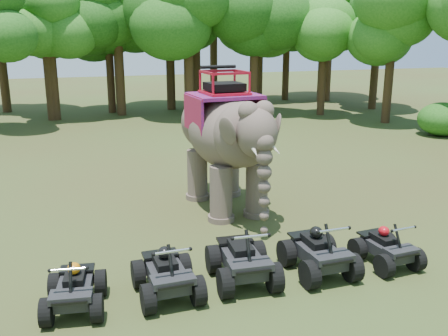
{
  "coord_description": "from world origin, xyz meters",
  "views": [
    {
      "loc": [
        -4.09,
        -11.03,
        5.41
      ],
      "look_at": [
        0.0,
        1.2,
        1.9
      ],
      "focal_mm": 40.0,
      "sensor_mm": 36.0,
      "label": 1
    }
  ],
  "objects_px": {
    "atv_1": "(167,267)",
    "atv_4": "(387,242)",
    "atv_3": "(319,246)",
    "elephant": "(226,140)",
    "atv_2": "(243,253)",
    "atv_0": "(74,283)"
  },
  "relations": [
    {
      "from": "atv_1",
      "to": "atv_2",
      "type": "relative_size",
      "value": 0.94
    },
    {
      "from": "atv_0",
      "to": "atv_3",
      "type": "relative_size",
      "value": 0.88
    },
    {
      "from": "atv_0",
      "to": "atv_3",
      "type": "distance_m",
      "value": 5.42
    },
    {
      "from": "atv_1",
      "to": "atv_3",
      "type": "distance_m",
      "value": 3.55
    },
    {
      "from": "elephant",
      "to": "atv_1",
      "type": "xyz_separation_m",
      "value": [
        -2.97,
        -4.92,
        -1.55
      ]
    },
    {
      "from": "atv_4",
      "to": "atv_1",
      "type": "bearing_deg",
      "value": 173.96
    },
    {
      "from": "atv_1",
      "to": "atv_2",
      "type": "bearing_deg",
      "value": 1.53
    },
    {
      "from": "atv_0",
      "to": "atv_2",
      "type": "relative_size",
      "value": 0.86
    },
    {
      "from": "atv_4",
      "to": "atv_2",
      "type": "bearing_deg",
      "value": 171.6
    },
    {
      "from": "atv_1",
      "to": "atv_4",
      "type": "xyz_separation_m",
      "value": [
        5.3,
        -0.23,
        -0.08
      ]
    },
    {
      "from": "atv_1",
      "to": "atv_4",
      "type": "distance_m",
      "value": 5.3
    },
    {
      "from": "atv_2",
      "to": "atv_4",
      "type": "relative_size",
      "value": 1.2
    },
    {
      "from": "atv_1",
      "to": "atv_3",
      "type": "relative_size",
      "value": 0.97
    },
    {
      "from": "atv_0",
      "to": "atv_1",
      "type": "height_order",
      "value": "atv_1"
    },
    {
      "from": "atv_0",
      "to": "atv_2",
      "type": "height_order",
      "value": "atv_2"
    },
    {
      "from": "elephant",
      "to": "atv_3",
      "type": "bearing_deg",
      "value": -86.38
    },
    {
      "from": "elephant",
      "to": "atv_2",
      "type": "bearing_deg",
      "value": -107.21
    },
    {
      "from": "atv_0",
      "to": "atv_4",
      "type": "distance_m",
      "value": 7.17
    },
    {
      "from": "elephant",
      "to": "atv_1",
      "type": "relative_size",
      "value": 3.0
    },
    {
      "from": "atv_0",
      "to": "atv_2",
      "type": "bearing_deg",
      "value": 9.55
    },
    {
      "from": "elephant",
      "to": "atv_1",
      "type": "height_order",
      "value": "elephant"
    },
    {
      "from": "atv_2",
      "to": "atv_4",
      "type": "xyz_separation_m",
      "value": [
        3.56,
        -0.3,
        -0.11
      ]
    }
  ]
}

